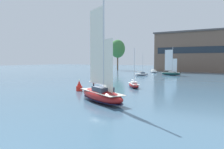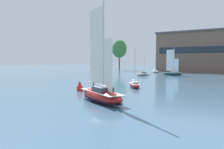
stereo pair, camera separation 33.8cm
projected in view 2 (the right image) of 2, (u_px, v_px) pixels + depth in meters
The scene contains 9 objects.
ground_plane at pixel (101, 102), 30.49m from camera, with size 400.00×400.00×0.00m, color #42667F.
waterfront_building at pixel (197, 52), 107.52m from camera, with size 38.80×14.41×19.83m.
tree_shore_left at pixel (119, 49), 125.01m from camera, with size 8.46×8.46×17.42m.
sailboat_main at pixel (101, 94), 30.40m from camera, with size 10.61×7.64×14.42m.
sailboat_moored_near_marina at pixel (172, 73), 82.61m from camera, with size 8.01×3.59×10.65m.
sailboat_moored_mid_channel at pixel (155, 71), 100.02m from camera, with size 5.66×5.47×8.47m.
sailboat_moored_far_slip at pixel (143, 74), 80.91m from camera, with size 4.43×6.10×8.33m.
sailboat_moored_outer_mooring at pixel (134, 85), 46.06m from camera, with size 4.98×5.79×8.28m.
channel_buoy at pixel (80, 86), 41.17m from camera, with size 1.18×1.18×2.12m.
Camera 2 is at (16.98, -24.99, 5.82)m, focal length 35.00 mm.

